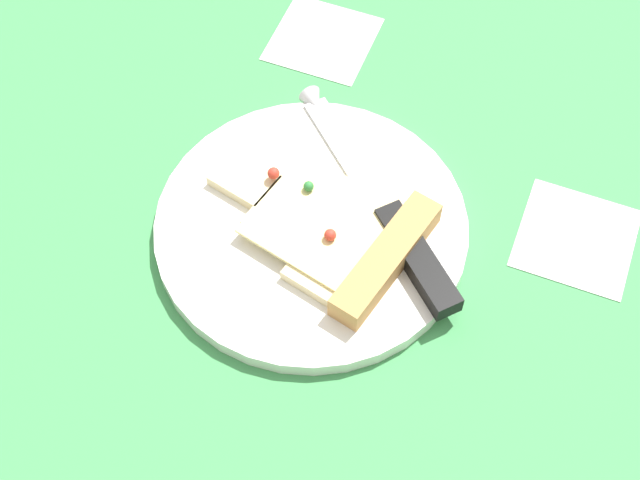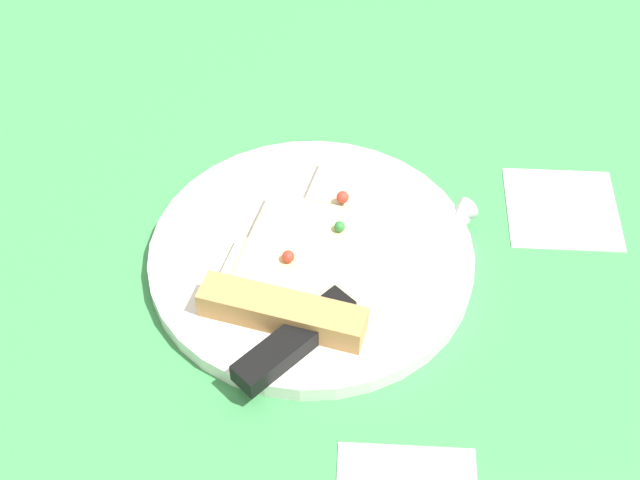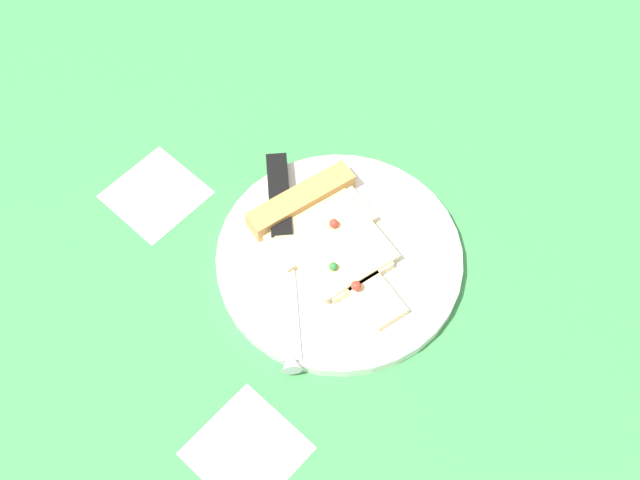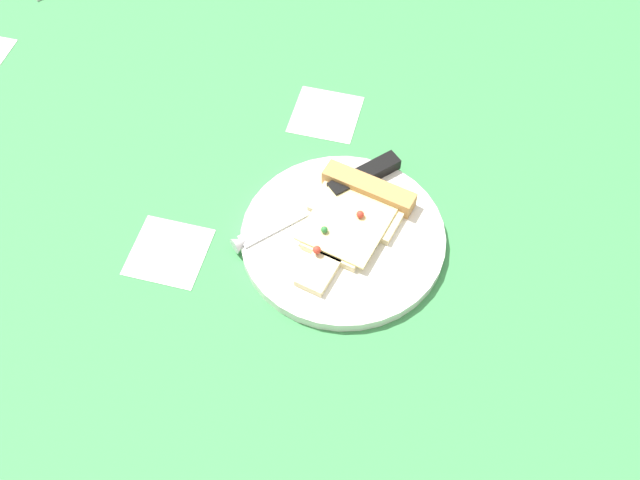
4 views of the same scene
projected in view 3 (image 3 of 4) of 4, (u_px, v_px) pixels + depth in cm
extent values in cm
cube|color=#3D8C4C|center=(344.00, 329.00, 80.75)|extent=(150.86, 150.86, 3.00)
cube|color=white|center=(247.00, 451.00, 73.20)|extent=(9.00, 9.00, 0.20)
cube|color=white|center=(156.00, 195.00, 87.11)|extent=(9.00, 9.00, 0.20)
cylinder|color=white|center=(339.00, 258.00, 82.29)|extent=(24.98, 24.98, 1.43)
cube|color=beige|center=(317.00, 224.00, 82.90)|extent=(8.39, 12.09, 1.00)
cube|color=beige|center=(348.00, 263.00, 80.61)|extent=(7.12, 8.30, 1.00)
cube|color=beige|center=(377.00, 301.00, 78.53)|extent=(5.89, 4.71, 1.00)
cube|color=#EDD88C|center=(334.00, 242.00, 81.09)|extent=(11.86, 11.27, 0.30)
cube|color=tan|center=(301.00, 201.00, 83.63)|extent=(5.32, 12.28, 2.20)
sphere|color=red|center=(334.00, 223.00, 81.46)|extent=(0.94, 0.94, 0.94)
sphere|color=red|center=(356.00, 286.00, 77.91)|extent=(0.98, 0.98, 0.98)
sphere|color=#2D7A38|center=(333.00, 266.00, 79.05)|extent=(0.84, 0.84, 0.84)
cube|color=silver|center=(287.00, 303.00, 78.79)|extent=(10.21, 9.57, 0.30)
cone|color=silver|center=(291.00, 361.00, 75.80)|extent=(2.83, 2.83, 2.00)
cube|color=black|center=(279.00, 197.00, 84.23)|extent=(8.86, 8.37, 1.60)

